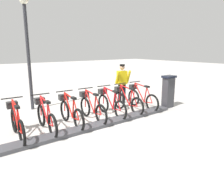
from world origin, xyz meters
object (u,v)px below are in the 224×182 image
object	(u,v)px
bike_docked_2	(110,104)
lamp_post	(27,38)
bike_docked_0	(141,97)
payment_kiosk	(168,91)
bike_docked_3	(92,107)
bike_docked_6	(17,122)
bike_docked_5	(46,116)
worker_near_rack	(122,82)
bike_docked_4	(70,112)
bike_docked_1	(127,100)

from	to	relation	value
bike_docked_2	lamp_post	world-z (taller)	lamp_post
bike_docked_0	payment_kiosk	bearing A→B (deg)	-121.98
bike_docked_3	lamp_post	distance (m)	3.53
lamp_post	bike_docked_6	bearing A→B (deg)	155.98
bike_docked_2	bike_docked_5	bearing A→B (deg)	90.00
worker_near_rack	lamp_post	bearing A→B (deg)	68.88
bike_docked_6	payment_kiosk	bearing A→B (deg)	-95.97
bike_docked_4	worker_near_rack	world-z (taller)	worker_near_rack
bike_docked_1	bike_docked_6	size ratio (longest dim) A/B	1.00
bike_docked_4	lamp_post	size ratio (longest dim) A/B	0.41
bike_docked_2	bike_docked_1	bearing A→B (deg)	-90.00
bike_docked_0	bike_docked_4	world-z (taller)	same
bike_docked_0	bike_docked_5	world-z (taller)	same
bike_docked_1	worker_near_rack	world-z (taller)	worker_near_rack
payment_kiosk	bike_docked_6	bearing A→B (deg)	84.03
bike_docked_1	payment_kiosk	bearing A→B (deg)	-108.85
bike_docked_3	bike_docked_5	size ratio (longest dim) A/B	1.00
bike_docked_1	bike_docked_5	size ratio (longest dim) A/B	1.00
bike_docked_2	bike_docked_4	xyz separation A→B (m)	(0.00, 1.52, 0.00)
payment_kiosk	bike_docked_2	xyz separation A→B (m)	(0.57, 2.43, -0.24)
payment_kiosk	bike_docked_0	size ratio (longest dim) A/B	0.74
payment_kiosk	bike_docked_0	xyz separation A→B (m)	(0.57, 0.92, -0.24)
bike_docked_6	worker_near_rack	xyz separation A→B (m)	(1.11, -4.49, 0.48)
bike_docked_0	lamp_post	distance (m)	4.81
bike_docked_1	bike_docked_2	distance (m)	0.76
bike_docked_0	bike_docked_2	distance (m)	1.52
payment_kiosk	worker_near_rack	world-z (taller)	worker_near_rack
payment_kiosk	bike_docked_5	bearing A→B (deg)	83.08
bike_docked_5	bike_docked_3	bearing A→B (deg)	-90.00
bike_docked_0	bike_docked_5	bearing A→B (deg)	90.00
bike_docked_6	lamp_post	size ratio (longest dim) A/B	0.41
worker_near_rack	lamp_post	xyz separation A→B (m)	(1.32, 3.41, 1.79)
bike_docked_2	bike_docked_0	bearing A→B (deg)	-90.00
bike_docked_2	bike_docked_4	distance (m)	1.52
bike_docked_5	lamp_post	distance (m)	3.34
bike_docked_2	lamp_post	distance (m)	3.86
bike_docked_3	worker_near_rack	xyz separation A→B (m)	(1.11, -2.22, 0.48)
bike_docked_4	worker_near_rack	bearing A→B (deg)	-69.57
bike_docked_4	bike_docked_6	distance (m)	1.52
bike_docked_2	worker_near_rack	distance (m)	1.89
bike_docked_3	bike_docked_1	bearing A→B (deg)	-90.00
bike_docked_2	lamp_post	size ratio (longest dim) A/B	0.41
bike_docked_5	worker_near_rack	world-z (taller)	worker_near_rack
bike_docked_1	bike_docked_2	size ratio (longest dim) A/B	1.00
bike_docked_4	bike_docked_3	bearing A→B (deg)	-90.00
bike_docked_6	lamp_post	bearing A→B (deg)	-24.02
payment_kiosk	bike_docked_4	bearing A→B (deg)	81.77
bike_docked_1	bike_docked_3	world-z (taller)	same
bike_docked_6	worker_near_rack	size ratio (longest dim) A/B	1.04
bike_docked_1	bike_docked_3	bearing A→B (deg)	90.00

